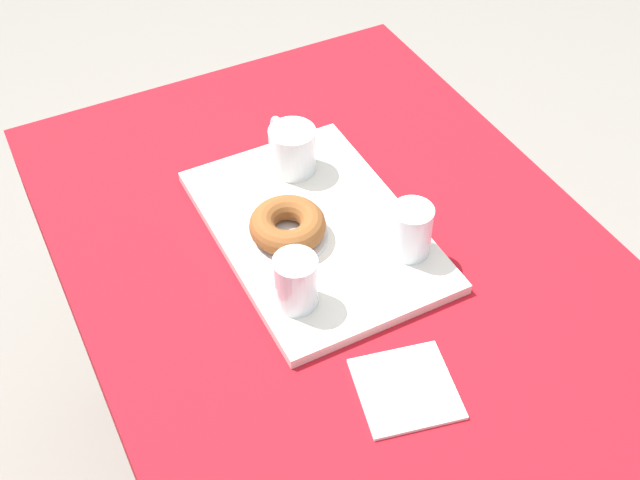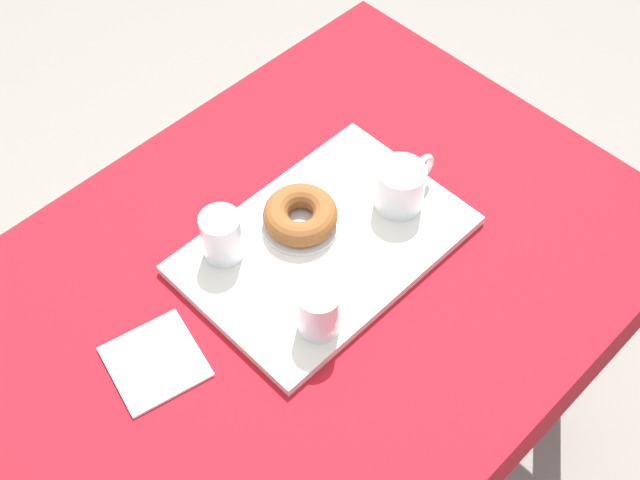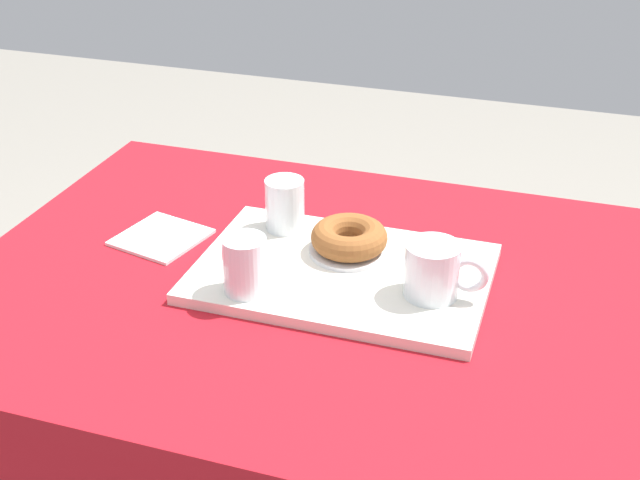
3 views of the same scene
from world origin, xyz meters
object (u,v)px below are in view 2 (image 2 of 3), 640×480
at_px(serving_tray, 324,245).
at_px(water_glass_near, 319,311).
at_px(water_glass_far, 222,238).
at_px(paper_napkin, 155,362).
at_px(sugar_donut_left, 300,215).
at_px(donut_plate_left, 301,224).
at_px(dining_table, 315,307).
at_px(tea_mug_left, 401,187).

relative_size(serving_tray, water_glass_near, 5.10).
distance_m(water_glass_far, paper_napkin, 0.22).
xyz_separation_m(water_glass_far, sugar_donut_left, (0.13, -0.05, -0.01)).
height_order(water_glass_near, donut_plate_left, water_glass_near).
bearing_deg(paper_napkin, sugar_donut_left, 4.15).
relative_size(dining_table, sugar_donut_left, 9.01).
bearing_deg(serving_tray, dining_table, -156.46).
bearing_deg(dining_table, donut_plate_left, 62.88).
xyz_separation_m(serving_tray, water_glass_far, (-0.13, 0.10, 0.05)).
distance_m(serving_tray, sugar_donut_left, 0.06).
distance_m(sugar_donut_left, paper_napkin, 0.33).
bearing_deg(sugar_donut_left, dining_table, -117.12).
height_order(donut_plate_left, paper_napkin, donut_plate_left).
relative_size(serving_tray, tea_mug_left, 3.65).
distance_m(dining_table, water_glass_near, 0.22).
height_order(sugar_donut_left, paper_napkin, sugar_donut_left).
relative_size(dining_table, tea_mug_left, 8.95).
bearing_deg(paper_napkin, dining_table, -8.74).
distance_m(dining_table, water_glass_far, 0.23).
bearing_deg(paper_napkin, water_glass_far, 19.53).
relative_size(serving_tray, water_glass_far, 5.10).
xyz_separation_m(donut_plate_left, paper_napkin, (-0.33, -0.02, -0.02)).
height_order(tea_mug_left, sugar_donut_left, tea_mug_left).
relative_size(water_glass_near, sugar_donut_left, 0.72).
height_order(water_glass_near, sugar_donut_left, water_glass_near).
bearing_deg(tea_mug_left, donut_plate_left, 151.69).
relative_size(tea_mug_left, sugar_donut_left, 1.01).
xyz_separation_m(dining_table, sugar_donut_left, (0.04, 0.07, 0.17)).
distance_m(serving_tray, water_glass_near, 0.17).
relative_size(donut_plate_left, sugar_donut_left, 1.05).
bearing_deg(water_glass_near, dining_table, 48.71).
bearing_deg(sugar_donut_left, serving_tray, -85.02).
bearing_deg(water_glass_far, serving_tray, -36.93).
height_order(serving_tray, paper_napkin, serving_tray).
xyz_separation_m(dining_table, water_glass_near, (-0.08, -0.09, 0.18)).
height_order(dining_table, sugar_donut_left, sugar_donut_left).
height_order(dining_table, serving_tray, serving_tray).
bearing_deg(water_glass_far, sugar_donut_left, -20.46).
bearing_deg(donut_plate_left, water_glass_far, 159.54).
xyz_separation_m(water_glass_near, sugar_donut_left, (0.11, 0.16, -0.01)).
height_order(donut_plate_left, sugar_donut_left, sugar_donut_left).
bearing_deg(water_glass_far, tea_mug_left, -24.87).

